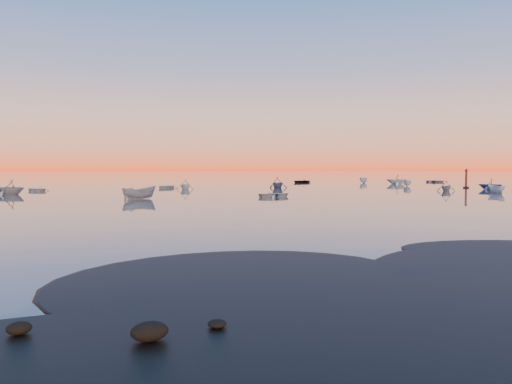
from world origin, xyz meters
TOP-DOWN VIEW (x-y plane):
  - ground at (0.00, 100.00)m, footprint 600.00×600.00m
  - moored_fleet at (0.00, 53.00)m, footprint 124.00×58.00m
  - boat_near_center at (-7.75, 36.32)m, footprint 2.51×3.97m
  - boat_near_right at (42.79, 38.67)m, footprint 3.73×2.86m
  - channel_marker at (43.87, 44.21)m, footprint 0.89×0.89m

SIDE VIEW (x-z plane):
  - ground at x=0.00m, z-range 0.00..0.00m
  - moored_fleet at x=0.00m, z-range -0.60..0.60m
  - boat_near_center at x=-7.75m, z-range -0.64..0.64m
  - boat_near_right at x=42.79m, z-range -0.60..0.60m
  - channel_marker at x=43.87m, z-range -0.33..2.84m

